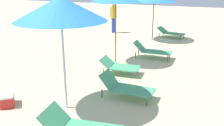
{
  "coord_description": "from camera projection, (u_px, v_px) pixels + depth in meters",
  "views": [
    {
      "loc": [
        2.92,
        7.8,
        2.97
      ],
      "look_at": [
        0.76,
        12.52,
        1.28
      ],
      "focal_mm": 40.58,
      "sensor_mm": 36.0,
      "label": 1
    }
  ],
  "objects": [
    {
      "name": "cooler_box",
      "position": [
        7.0,
        100.0,
        6.29
      ],
      "size": [
        0.57,
        0.57,
        0.31
      ],
      "color": "red",
      "rests_on": "ground"
    },
    {
      "name": "lounger_fifth_inland",
      "position": [
        119.0,
        66.0,
        8.4
      ],
      "size": [
        1.34,
        0.79,
        0.53
      ],
      "rotation": [
        0.0,
        0.0,
        0.11
      ],
      "color": "#4CA572",
      "rests_on": "ground"
    },
    {
      "name": "lounger_farthest_shoreside",
      "position": [
        171.0,
        33.0,
        13.84
      ],
      "size": [
        1.57,
        0.87,
        0.54
      ],
      "rotation": [
        0.0,
        0.0,
        -0.19
      ],
      "color": "#4CA572",
      "rests_on": "ground"
    },
    {
      "name": "umbrella_fourth",
      "position": [
        61.0,
        9.0,
        5.49
      ],
      "size": [
        2.06,
        2.06,
        2.72
      ],
      "color": "silver",
      "rests_on": "ground"
    },
    {
      "name": "person_walking_near",
      "position": [
        113.0,
        14.0,
        14.91
      ],
      "size": [
        0.29,
        0.4,
        1.78
      ],
      "rotation": [
        0.0,
        0.0,
        6.08
      ],
      "color": "#334CB2",
      "rests_on": "ground"
    },
    {
      "name": "lounger_fifth_shoreside",
      "position": [
        152.0,
        50.0,
        10.13
      ],
      "size": [
        1.54,
        0.69,
        0.66
      ],
      "rotation": [
        0.0,
        0.0,
        0.07
      ],
      "color": "#4CA572",
      "rests_on": "ground"
    },
    {
      "name": "lounger_fourth_shoreside",
      "position": [
        125.0,
        87.0,
        6.68
      ],
      "size": [
        1.42,
        0.64,
        0.65
      ],
      "rotation": [
        0.0,
        0.0,
        0.03
      ],
      "color": "#4CA572",
      "rests_on": "ground"
    }
  ]
}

